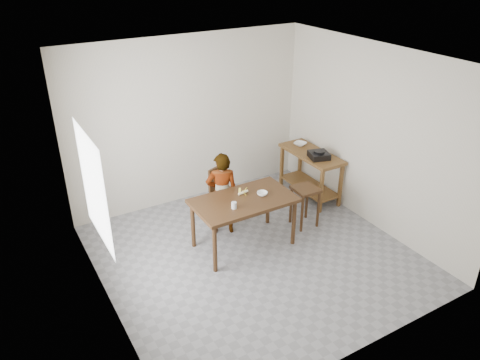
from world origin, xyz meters
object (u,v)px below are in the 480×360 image
child (222,194)px  dining_chair (227,193)px  dining_table (244,222)px  stool (305,206)px  prep_counter (310,174)px

child → dining_chair: (0.26, 0.34, -0.23)m
dining_table → stool: dining_table is taller
dining_table → stool: size_ratio=2.21×
dining_table → child: 0.54m
stool → dining_table: bearing=-179.8°
dining_chair → stool: 1.21m
prep_counter → dining_chair: 1.55m
dining_chair → prep_counter: bearing=-24.6°
prep_counter → dining_chair: size_ratio=1.46×
child → stool: bearing=-179.2°
prep_counter → stool: 0.95m
child → prep_counter: bearing=-150.3°
child → stool: child is taller
dining_table → child: size_ratio=1.10×
dining_chair → stool: (0.90, -0.80, -0.10)m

